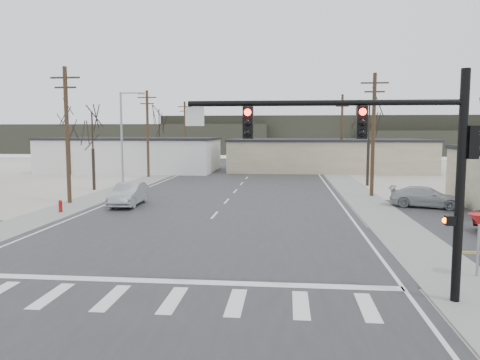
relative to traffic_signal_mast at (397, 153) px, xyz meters
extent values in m
plane|color=silver|center=(-7.89, 6.20, -4.67)|extent=(140.00, 140.00, 0.00)
cube|color=#28282B|center=(-7.89, 21.20, -4.65)|extent=(18.00, 110.00, 0.05)
cube|color=#28282B|center=(-7.89, 6.20, -4.65)|extent=(90.00, 10.00, 0.04)
cube|color=gray|center=(-18.49, 26.20, -4.64)|extent=(3.00, 90.00, 0.06)
cube|color=gray|center=(2.71, 26.20, -4.64)|extent=(3.00, 90.00, 0.06)
cylinder|color=black|center=(1.91, 0.00, -1.07)|extent=(0.28, 0.28, 7.20)
cylinder|color=black|center=(-2.29, 0.00, 1.53)|extent=(8.40, 0.18, 0.18)
cube|color=black|center=(-1.09, 0.00, 0.93)|extent=(0.32, 0.30, 1.00)
cube|color=black|center=(-4.59, 0.00, 0.93)|extent=(0.32, 0.30, 1.00)
sphere|color=#FF0C05|center=(-1.09, -0.17, 1.25)|extent=(0.22, 0.22, 0.22)
sphere|color=#FF0C05|center=(-4.59, -0.17, 1.25)|extent=(0.22, 0.22, 0.22)
cube|color=black|center=(2.21, 0.00, 0.33)|extent=(0.30, 0.30, 1.00)
cube|color=silver|center=(-6.29, 0.00, 1.13)|extent=(0.60, 0.04, 0.60)
cube|color=black|center=(1.66, 0.00, -2.07)|extent=(0.30, 0.25, 0.30)
sphere|color=#FF5905|center=(1.51, 0.00, -2.07)|extent=(0.18, 0.18, 0.18)
cylinder|color=#A50C0C|center=(-18.09, 14.20, -4.32)|extent=(0.24, 0.24, 0.70)
sphere|color=#A50C0C|center=(-18.09, 14.20, -3.92)|extent=(0.24, 0.24, 0.24)
cylinder|color=gray|center=(3.61, 2.70, -3.62)|extent=(0.10, 0.10, 2.10)
cone|color=#A50C0C|center=(3.61, 2.70, -2.52)|extent=(0.80, 0.80, 0.40)
cube|color=silver|center=(-23.89, 46.20, -2.57)|extent=(22.00, 12.00, 4.20)
cube|color=black|center=(-23.89, 46.20, -0.32)|extent=(22.30, 12.30, 0.30)
cube|color=#C0B292|center=(2.11, 50.20, -2.67)|extent=(26.00, 14.00, 4.00)
cube|color=black|center=(2.11, 50.20, -0.52)|extent=(26.30, 14.30, 0.30)
cylinder|color=#41331E|center=(-19.39, 18.20, 0.33)|extent=(0.30, 0.30, 10.00)
cube|color=#41331E|center=(-19.39, 18.20, 4.53)|extent=(2.20, 0.12, 0.12)
cube|color=#41331E|center=(-19.39, 18.20, 3.83)|extent=(1.60, 0.12, 0.12)
cylinder|color=#41331E|center=(-19.39, 38.20, 0.33)|extent=(0.30, 0.30, 10.00)
cube|color=#41331E|center=(-19.39, 38.20, 4.53)|extent=(2.20, 0.12, 0.12)
cube|color=#41331E|center=(-19.39, 38.20, 3.83)|extent=(1.60, 0.12, 0.12)
cylinder|color=#41331E|center=(-19.39, 58.20, 0.33)|extent=(0.30, 0.30, 10.00)
cube|color=#41331E|center=(-19.39, 58.20, 4.53)|extent=(2.20, 0.12, 0.12)
cube|color=#41331E|center=(-19.39, 58.20, 3.83)|extent=(1.60, 0.12, 0.12)
cylinder|color=#41331E|center=(3.61, 24.20, 0.33)|extent=(0.30, 0.30, 10.00)
cube|color=#41331E|center=(3.61, 24.20, 4.53)|extent=(2.20, 0.12, 0.12)
cube|color=#41331E|center=(3.61, 24.20, 3.83)|extent=(1.60, 0.12, 0.12)
cylinder|color=#41331E|center=(3.61, 46.20, 0.33)|extent=(0.30, 0.30, 10.00)
cube|color=#41331E|center=(3.61, 46.20, 4.53)|extent=(2.20, 0.12, 0.12)
cube|color=#41331E|center=(3.61, 46.20, 3.83)|extent=(1.60, 0.12, 0.12)
cylinder|color=gray|center=(-18.89, 28.20, -0.17)|extent=(0.20, 0.20, 9.00)
cylinder|color=gray|center=(-17.89, 28.20, 4.23)|extent=(2.00, 0.12, 0.12)
cube|color=gray|center=(-16.89, 28.20, 4.18)|extent=(0.60, 0.25, 0.18)
cylinder|color=#2F221C|center=(-20.89, 26.20, -2.80)|extent=(0.28, 0.28, 3.75)
cylinder|color=#2F221C|center=(-20.89, 26.20, 0.58)|extent=(0.14, 0.14, 3.75)
cylinder|color=#2F221C|center=(4.61, 32.20, -2.55)|extent=(0.28, 0.28, 4.25)
cylinder|color=#2F221C|center=(4.61, 32.20, 1.28)|extent=(0.14, 0.14, 4.25)
cylinder|color=#2F221C|center=(-21.89, 52.20, -2.42)|extent=(0.28, 0.28, 4.50)
cylinder|color=#2F221C|center=(-21.89, 52.20, 1.63)|extent=(0.14, 0.14, 4.50)
cylinder|color=#2F221C|center=(7.11, 58.20, -2.67)|extent=(0.28, 0.28, 4.00)
cylinder|color=#2F221C|center=(7.11, 58.20, 0.93)|extent=(0.14, 0.14, 4.00)
cylinder|color=#2F221C|center=(-29.89, 40.20, -2.42)|extent=(0.28, 0.28, 4.50)
cylinder|color=#2F221C|center=(-29.89, 40.20, 1.63)|extent=(0.14, 0.14, 4.50)
cube|color=#333026|center=(-42.89, 98.20, -1.17)|extent=(70.00, 18.00, 7.00)
cube|color=#333026|center=(7.11, 102.20, -0.17)|extent=(80.00, 18.00, 9.00)
imported|color=gray|center=(-14.63, 17.51, -3.82)|extent=(1.89, 4.99, 1.62)
imported|color=black|center=(-5.92, 54.84, -3.77)|extent=(3.34, 6.24, 1.72)
imported|color=black|center=(-7.94, 55.92, -3.94)|extent=(3.05, 4.35, 1.37)
imported|color=#939A9D|center=(6.40, 18.81, -3.93)|extent=(5.28, 3.50, 1.42)
camera|label=1|loc=(-3.38, -14.74, 0.65)|focal=35.00mm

